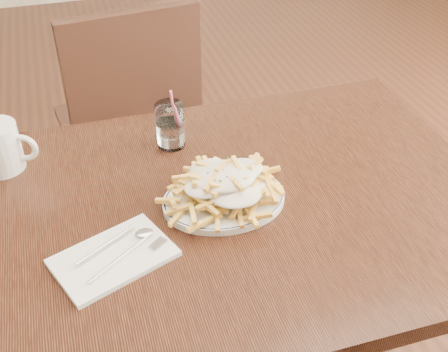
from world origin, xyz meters
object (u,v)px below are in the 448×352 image
object	(u,v)px
fries_plate	(224,200)
water_glass	(170,128)
table	(214,231)
chair_far	(131,116)
loaded_fries	(224,181)

from	to	relation	value
fries_plate	water_glass	distance (m)	0.25
table	chair_far	distance (m)	0.81
loaded_fries	water_glass	world-z (taller)	water_glass
table	loaded_fries	distance (m)	0.14
fries_plate	water_glass	size ratio (longest dim) A/B	2.03
chair_far	water_glass	xyz separation A→B (m)	(0.03, -0.55, 0.28)
table	loaded_fries	size ratio (longest dim) A/B	4.50
table	loaded_fries	world-z (taller)	loaded_fries
loaded_fries	water_glass	distance (m)	0.25
table	water_glass	world-z (taller)	water_glass
fries_plate	water_glass	xyz separation A→B (m)	(-0.06, 0.25, 0.04)
loaded_fries	water_glass	bearing A→B (deg)	102.82
loaded_fries	table	bearing A→B (deg)	164.13
fries_plate	loaded_fries	distance (m)	0.05
table	fries_plate	distance (m)	0.09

